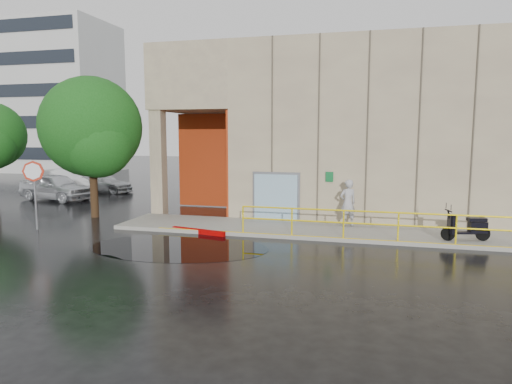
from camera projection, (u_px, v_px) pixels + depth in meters
ground at (231, 258)px, 14.41m from camera, size 120.00×120.00×0.00m
sidewalk at (364, 233)px, 17.73m from camera, size 20.00×3.00×0.15m
building at (391, 128)px, 23.16m from camera, size 20.00×10.17×8.00m
guardrail at (371, 225)px, 16.29m from camera, size 9.56×0.06×1.03m
distant_building at (54, 99)px, 47.25m from camera, size 12.00×8.08×15.00m
person at (348, 203)px, 18.50m from camera, size 0.84×0.75×1.92m
scooter at (467, 220)px, 16.03m from camera, size 1.75×0.92×1.32m
stop_sign at (34, 180)px, 18.42m from camera, size 0.79×0.39×2.83m
red_curb at (198, 231)px, 17.95m from camera, size 2.38×0.69×0.18m
puddle at (179, 247)px, 15.77m from camera, size 6.58×4.39×0.01m
car_a at (56, 187)px, 26.86m from camera, size 4.99×2.83×1.60m
car_b at (61, 181)px, 30.54m from camera, size 4.89×2.49×1.54m
car_c at (103, 183)px, 30.47m from camera, size 4.20×1.77×1.21m
tree_near at (93, 131)px, 20.86m from camera, size 4.60×4.60×6.52m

